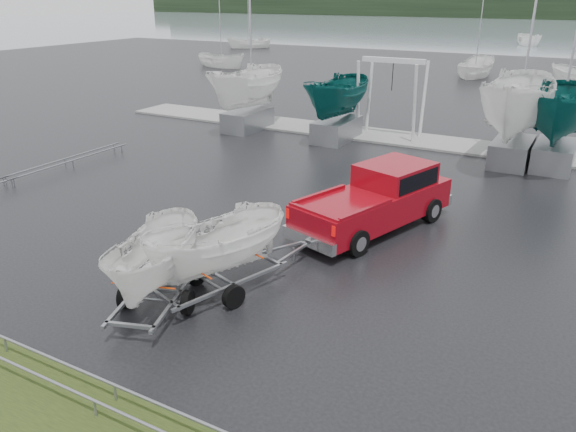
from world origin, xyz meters
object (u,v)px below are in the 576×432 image
Objects in this scene: trailer_parked at (151,213)px; boat_hoist at (392,87)px; pickup_truck at (380,196)px; trailer_hitched at (216,200)px.

trailer_parked reaches higher than boat_hoist.
trailer_hitched is (-1.98, -6.20, 1.50)m from pickup_truck.
trailer_parked is 1.10× the size of boat_hoist.
boat_hoist is at bearing 74.10° from trailer_parked.
trailer_hitched reaches higher than pickup_truck.
boat_hoist reaches higher than pickup_truck.
trailer_parked is (-2.91, -7.46, 1.43)m from pickup_truck.
boat_hoist is (-3.81, 11.73, 1.63)m from pickup_truck.
pickup_truck is 6.68m from trailer_hitched.
trailer_hitched is at bearing -90.00° from pickup_truck.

